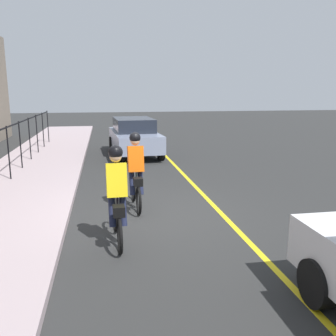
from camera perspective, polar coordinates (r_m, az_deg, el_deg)
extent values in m
plane|color=#2A2A2A|center=(8.43, -2.74, -7.13)|extent=(80.00, 80.00, 0.00)
cube|color=yellow|center=(8.76, 7.76, -6.46)|extent=(36.00, 0.12, 0.01)
cylinder|color=black|center=(11.84, -23.63, 2.20)|extent=(0.04, 0.04, 1.60)
cylinder|color=black|center=(13.41, -22.04, 3.38)|extent=(0.04, 0.04, 1.60)
cylinder|color=black|center=(15.00, -20.79, 4.30)|extent=(0.04, 0.04, 1.60)
cylinder|color=black|center=(16.59, -19.77, 5.05)|extent=(0.04, 0.04, 1.60)
cylinder|color=black|center=(18.20, -18.93, 5.67)|extent=(0.04, 0.04, 1.60)
cylinder|color=black|center=(19.80, -18.23, 6.18)|extent=(0.04, 0.04, 1.60)
torus|color=black|center=(7.41, -8.19, -7.29)|extent=(0.66, 0.08, 0.66)
torus|color=black|center=(6.43, -7.53, -10.35)|extent=(0.66, 0.08, 0.66)
cube|color=black|center=(6.83, -7.95, -6.75)|extent=(0.93, 0.07, 0.24)
cylinder|color=black|center=(6.64, -7.89, -5.94)|extent=(0.03, 0.03, 0.35)
cube|color=yellow|center=(6.56, -8.04, -1.86)|extent=(0.35, 0.37, 0.63)
sphere|color=tan|center=(6.52, -8.18, 1.83)|extent=(0.22, 0.22, 0.22)
sphere|color=black|center=(6.51, -8.20, 2.44)|extent=(0.26, 0.26, 0.26)
cylinder|color=#191E38|center=(6.68, -8.76, -6.31)|extent=(0.34, 0.13, 0.65)
cylinder|color=#191E38|center=(6.69, -7.04, -6.22)|extent=(0.34, 0.13, 0.65)
cube|color=black|center=(6.33, -7.67, -6.66)|extent=(0.25, 0.21, 0.18)
torus|color=black|center=(9.31, -5.45, -3.18)|extent=(0.66, 0.08, 0.66)
torus|color=black|center=(8.31, -4.60, -5.05)|extent=(0.66, 0.08, 0.66)
cube|color=black|center=(8.74, -5.08, -2.49)|extent=(0.93, 0.07, 0.24)
cylinder|color=black|center=(8.56, -4.98, -1.77)|extent=(0.03, 0.03, 0.35)
cube|color=#DA550B|center=(8.51, -5.08, 1.42)|extent=(0.35, 0.37, 0.63)
sphere|color=tan|center=(8.49, -5.17, 4.27)|extent=(0.22, 0.22, 0.22)
sphere|color=black|center=(8.49, -5.18, 4.73)|extent=(0.26, 0.26, 0.26)
cylinder|color=#191E38|center=(8.59, -5.66, -2.07)|extent=(0.34, 0.13, 0.65)
cylinder|color=#191E38|center=(8.62, -4.33, -2.01)|extent=(0.34, 0.13, 0.65)
cube|color=black|center=(8.25, -4.70, -2.16)|extent=(0.25, 0.21, 0.18)
cylinder|color=black|center=(5.32, 22.24, -16.30)|extent=(0.64, 0.22, 0.64)
cube|color=#818BA5|center=(15.95, -5.26, 4.44)|extent=(4.50, 2.07, 0.70)
cube|color=#1E232D|center=(16.08, -5.41, 6.76)|extent=(2.56, 1.73, 0.56)
cylinder|color=black|center=(14.70, -1.10, 2.46)|extent=(0.65, 0.26, 0.64)
cylinder|color=black|center=(14.43, -7.71, 2.17)|extent=(0.65, 0.26, 0.64)
cylinder|color=black|center=(17.60, -3.21, 4.03)|extent=(0.65, 0.26, 0.64)
cylinder|color=black|center=(17.38, -8.74, 3.81)|extent=(0.65, 0.26, 0.64)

